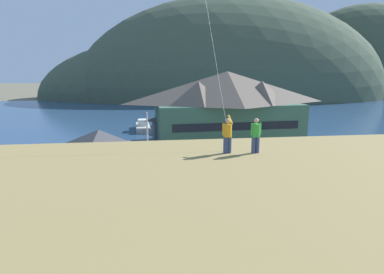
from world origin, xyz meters
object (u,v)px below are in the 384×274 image
wharf_dock (162,128)px  parking_light_pole (147,135)px  storage_shed_near_lot (100,156)px  moored_boat_wharfside (143,127)px  parked_car_lone_by_shed (336,163)px  parked_car_mid_row_far (364,177)px  parked_car_mid_row_near (247,162)px  storage_shed_waterside (172,126)px  parked_car_front_row_red (303,179)px  person_companion (256,134)px  moored_boat_outer_mooring (183,128)px  person_kite_flyer (228,134)px  parked_car_front_row_silver (29,196)px  harbor_lodge (227,105)px

wharf_dock → parking_light_pole: 23.88m
wharf_dock → storage_shed_near_lot: bearing=-104.2°
moored_boat_wharfside → parked_car_lone_by_shed: (21.36, -27.96, 0.34)m
parked_car_mid_row_far → parked_car_mid_row_near: size_ratio=0.98×
storage_shed_near_lot → storage_shed_waterside: size_ratio=0.96×
parked_car_front_row_red → parked_car_lone_by_shed: 7.72m
person_companion → parked_car_lone_by_shed: bearing=47.4°
parked_car_mid_row_far → person_companion: size_ratio=2.42×
moored_boat_outer_mooring → parked_car_mid_row_near: (4.60, -23.94, 0.34)m
parked_car_mid_row_far → parking_light_pole: bearing=155.4°
parking_light_pole → person_kite_flyer: 21.12m
parked_car_mid_row_far → moored_boat_outer_mooring: bearing=114.9°
parked_car_mid_row_far → parked_car_mid_row_near: same height
moored_boat_wharfside → parked_car_lone_by_shed: size_ratio=1.89×
moored_boat_wharfside → person_kite_flyer: bearing=-83.2°
parked_car_front_row_red → parked_car_front_row_silver: (-23.50, -0.88, 0.00)m
storage_shed_near_lot → person_companion: size_ratio=3.55×
storage_shed_near_lot → parked_car_lone_by_shed: bearing=0.3°
person_kite_flyer → person_companion: person_kite_flyer is taller
parked_car_front_row_silver → parked_car_mid_row_near: size_ratio=0.99×
storage_shed_waterside → parked_car_mid_row_far: bearing=-53.6°
parked_car_mid_row_near → storage_shed_waterside: bearing=113.8°
storage_shed_waterside → person_companion: bearing=-86.7°
moored_boat_outer_mooring → parked_car_mid_row_near: bearing=-79.1°
moored_boat_outer_mooring → parking_light_pole: size_ratio=1.25×
storage_shed_waterside → parked_car_front_row_red: size_ratio=1.52×
storage_shed_waterside → parked_car_mid_row_far: 28.02m
parked_car_front_row_red → parked_car_lone_by_shed: size_ratio=1.00×
storage_shed_waterside → parked_car_front_row_red: storage_shed_waterside is taller
moored_boat_outer_mooring → person_companion: (-0.58, -41.55, 7.00)m
wharf_dock → parked_car_mid_row_far: 37.21m
person_companion → parked_car_mid_row_far: bearing=37.5°
parked_car_mid_row_far → wharf_dock: bearing=118.3°
storage_shed_near_lot → parked_car_mid_row_far: bearing=-10.6°
parking_light_pole → parked_car_front_row_silver: bearing=-132.9°
moored_boat_outer_mooring → wharf_dock: bearing=146.0°
parking_light_pole → person_companion: person_companion is taller
parking_light_pole → wharf_dock: bearing=83.8°
wharf_dock → moored_boat_wharfside: 3.63m
wharf_dock → person_companion: (3.01, -43.98, 7.37)m
parked_car_mid_row_far → parking_light_pole: (-20.18, 9.25, 2.66)m
parked_car_front_row_red → person_kite_flyer: (-10.00, -11.16, 6.67)m
parked_car_lone_by_shed → parked_car_front_row_silver: same height
parked_car_front_row_red → person_companion: person_companion is taller
parked_car_lone_by_shed → parked_car_mid_row_far: bearing=-91.3°
parked_car_front_row_red → parked_car_lone_by_shed: (6.13, 4.70, 0.00)m
parked_car_front_row_silver → moored_boat_wharfside: bearing=76.2°
storage_shed_waterside → parking_light_pole: parking_light_pole is taller
harbor_lodge → parked_car_front_row_red: size_ratio=5.44×
storage_shed_near_lot → parked_car_front_row_silver: storage_shed_near_lot is taller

